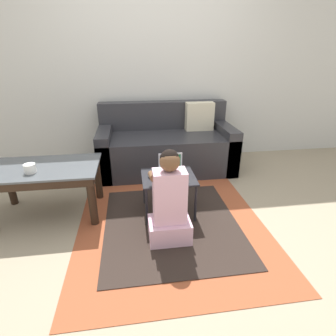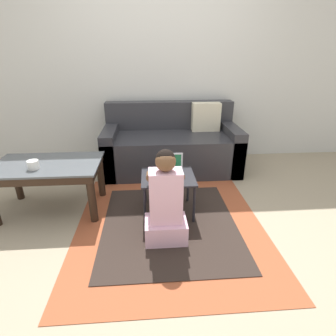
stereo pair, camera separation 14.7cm
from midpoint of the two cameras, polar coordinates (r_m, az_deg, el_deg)
name	(u,v)px [view 2 (the right image)]	position (r m, az deg, el deg)	size (l,w,h in m)	color
ground_plane	(170,222)	(2.44, 2.21, -11.60)	(16.00, 16.00, 0.00)	gray
wall_back	(160,66)	(3.65, -0.53, 21.26)	(9.00, 0.06, 2.50)	silver
area_rug	(170,224)	(2.40, 2.16, -12.10)	(1.64, 1.81, 0.01)	#9E4C2D
couch	(172,146)	(3.40, 2.09, 4.71)	(1.68, 0.81, 0.83)	#2D2D33
coffee_table	(48,171)	(2.64, -23.25, -0.67)	(0.96, 0.58, 0.48)	#4C5156
laptop_desk	(168,181)	(2.40, 1.76, -2.87)	(0.48, 0.42, 0.39)	black
laptop	(171,171)	(2.41, 2.49, -0.59)	(0.22, 0.17, 0.18)	#B7BCC6
computer_mouse	(151,175)	(2.36, -1.89, -1.55)	(0.07, 0.09, 0.04)	#B2B7C1
person_seated	(166,203)	(2.05, 1.56, -7.70)	(0.34, 0.41, 0.78)	#E5B2CC
cup_on_table	(33,165)	(2.52, -25.83, 0.62)	(0.10, 0.10, 0.08)	white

